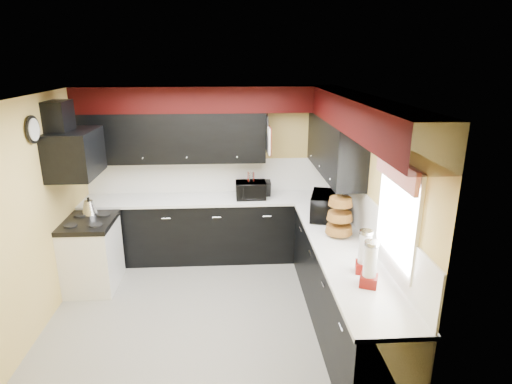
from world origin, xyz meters
TOP-DOWN VIEW (x-y plane):
  - ground at (0.00, 0.00)m, footprint 3.60×3.60m
  - wall_back at (0.00, 1.80)m, footprint 3.60×0.06m
  - wall_right at (1.80, 0.00)m, footprint 0.06×3.60m
  - wall_left at (-1.80, 0.00)m, footprint 0.06×3.60m
  - ceiling at (0.00, 0.00)m, footprint 3.60×3.60m
  - cab_back at (0.00, 1.50)m, footprint 3.60×0.60m
  - cab_right at (1.50, -0.30)m, footprint 0.60×3.00m
  - counter_back at (0.00, 1.50)m, footprint 3.62×0.64m
  - counter_right at (1.50, -0.30)m, footprint 0.64×3.02m
  - splash_back at (0.00, 1.79)m, footprint 3.60×0.02m
  - splash_right at (1.79, 0.00)m, footprint 0.02×3.60m
  - upper_back at (-0.50, 1.62)m, footprint 2.60×0.35m
  - upper_right at (1.62, 0.90)m, footprint 0.35×1.80m
  - soffit_back at (0.00, 1.62)m, footprint 3.60×0.36m
  - soffit_right at (1.62, -0.18)m, footprint 0.36×3.24m
  - stove at (-1.50, 0.75)m, footprint 0.60×0.75m
  - cooktop at (-1.50, 0.75)m, footprint 0.62×0.77m
  - hood at (-1.55, 0.75)m, footprint 0.50×0.78m
  - hood_duct at (-1.68, 0.75)m, footprint 0.24×0.40m
  - window at (1.79, -0.90)m, footprint 0.03×0.86m
  - valance at (1.73, -0.90)m, footprint 0.04×0.88m
  - pan_top at (0.82, 1.55)m, footprint 0.03×0.22m
  - pan_mid at (0.82, 1.42)m, footprint 0.03×0.28m
  - pan_low at (0.82, 1.68)m, footprint 0.03×0.24m
  - cut_board at (0.83, 1.30)m, footprint 0.03×0.26m
  - baskets at (1.52, 0.05)m, footprint 0.27×0.27m
  - clock at (-1.77, 0.25)m, footprint 0.03×0.30m
  - deco_plate at (1.77, -0.35)m, footprint 0.03×0.24m
  - toaster_oven at (0.59, 1.44)m, footprint 0.43×0.36m
  - microwave at (1.50, 0.62)m, footprint 0.52×0.64m
  - utensil_crock at (0.59, 1.46)m, footprint 0.19×0.19m
  - knife_block at (0.82, 1.54)m, footprint 0.11×0.15m
  - kettle at (-1.54, 0.99)m, footprint 0.23×0.23m
  - dispenser_a at (1.54, -0.82)m, footprint 0.18×0.18m
  - dispenser_b at (1.51, -1.07)m, footprint 0.20×0.20m

SIDE VIEW (x-z plane):
  - ground at x=0.00m, z-range 0.00..0.00m
  - stove at x=-1.50m, z-range 0.00..0.86m
  - cab_back at x=0.00m, z-range 0.00..0.90m
  - cab_right at x=1.50m, z-range 0.00..0.90m
  - cooktop at x=-1.50m, z-range 0.86..0.92m
  - counter_back at x=0.00m, z-range 0.90..0.94m
  - counter_right at x=1.50m, z-range 0.90..0.94m
  - kettle at x=-1.54m, z-range 0.92..1.10m
  - utensil_crock at x=0.59m, z-range 0.94..1.10m
  - knife_block at x=0.82m, z-range 0.94..1.17m
  - toaster_oven at x=0.59m, z-range 0.94..1.18m
  - microwave at x=1.50m, z-range 0.94..1.25m
  - dispenser_a at x=1.54m, z-range 0.94..1.34m
  - dispenser_b at x=1.51m, z-range 0.94..1.35m
  - baskets at x=1.52m, z-range 0.93..1.43m
  - splash_back at x=0.00m, z-range 0.94..1.44m
  - splash_right at x=1.79m, z-range 0.94..1.44m
  - wall_back at x=0.00m, z-range 0.00..2.50m
  - wall_right at x=1.80m, z-range 0.00..2.50m
  - wall_left at x=-1.80m, z-range 0.00..2.50m
  - window at x=1.79m, z-range 1.07..2.03m
  - pan_low at x=0.82m, z-range 1.51..1.93m
  - pan_mid at x=0.82m, z-range 1.52..1.98m
  - hood at x=-1.55m, z-range 1.50..2.06m
  - upper_back at x=-0.50m, z-range 1.45..2.15m
  - upper_right at x=1.62m, z-range 1.45..2.15m
  - cut_board at x=0.83m, z-range 1.62..1.98m
  - valance at x=1.73m, z-range 1.85..2.05m
  - pan_top at x=0.82m, z-range 1.80..2.20m
  - clock at x=-1.77m, z-range 2.00..2.30m
  - hood_duct at x=-1.68m, z-range 2.00..2.40m
  - deco_plate at x=1.77m, z-range 2.13..2.37m
  - soffit_back at x=0.00m, z-range 2.15..2.50m
  - soffit_right at x=1.62m, z-range 2.15..2.50m
  - ceiling at x=0.00m, z-range 2.47..2.53m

